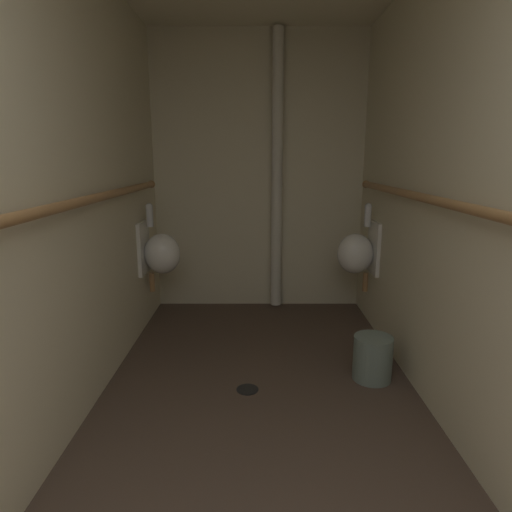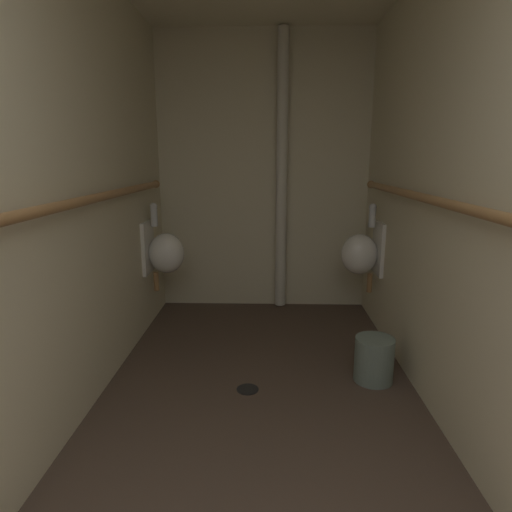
% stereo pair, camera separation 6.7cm
% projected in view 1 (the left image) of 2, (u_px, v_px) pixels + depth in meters
% --- Properties ---
extents(floor, '(2.09, 4.17, 0.08)m').
position_uv_depth(floor, '(262.00, 432.00, 2.37)').
color(floor, '#47382D').
rests_on(floor, ground).
extents(wall_left, '(0.06, 4.17, 2.55)m').
position_uv_depth(wall_left, '(53.00, 190.00, 2.09)').
color(wall_left, beige).
rests_on(wall_left, ground).
extents(wall_right, '(0.06, 4.17, 2.55)m').
position_uv_depth(wall_right, '(473.00, 190.00, 2.08)').
color(wall_right, beige).
rests_on(wall_right, ground).
extents(wall_back, '(2.09, 0.06, 2.55)m').
position_uv_depth(wall_back, '(260.00, 174.00, 4.09)').
color(wall_back, beige).
rests_on(wall_back, ground).
extents(urinal_left_mid, '(0.32, 0.30, 0.76)m').
position_uv_depth(urinal_left_mid, '(161.00, 252.00, 3.64)').
color(urinal_left_mid, silver).
extents(urinal_right_mid, '(0.32, 0.30, 0.76)m').
position_uv_depth(urinal_right_mid, '(359.00, 252.00, 3.64)').
color(urinal_right_mid, silver).
extents(supply_pipe_left, '(0.06, 3.42, 0.06)m').
position_uv_depth(supply_pipe_left, '(71.00, 205.00, 2.08)').
color(supply_pipe_left, '#9E7042').
extents(supply_pipe_right, '(0.06, 3.44, 0.06)m').
position_uv_depth(supply_pipe_right, '(455.00, 205.00, 2.07)').
color(supply_pipe_right, '#9E7042').
extents(standpipe_back_wall, '(0.10, 0.10, 2.50)m').
position_uv_depth(standpipe_back_wall, '(279.00, 175.00, 3.98)').
color(standpipe_back_wall, beige).
rests_on(standpipe_back_wall, ground).
extents(floor_drain, '(0.14, 0.14, 0.01)m').
position_uv_depth(floor_drain, '(249.00, 389.00, 2.73)').
color(floor_drain, black).
rests_on(floor_drain, ground).
extents(waste_bin, '(0.25, 0.25, 0.29)m').
position_uv_depth(waste_bin, '(374.00, 358.00, 2.83)').
color(waste_bin, slate).
rests_on(waste_bin, ground).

